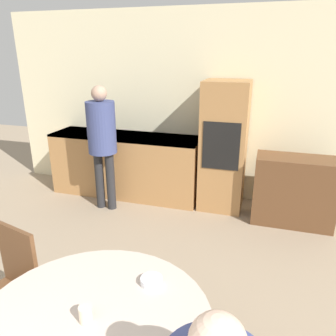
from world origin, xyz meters
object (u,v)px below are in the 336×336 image
Objects in this scene: oven_unit at (224,147)px; bowl_centre at (152,281)px; cup at (85,314)px; person_standing at (102,136)px; sideboard at (294,191)px; chair_far_left at (10,286)px.

bowl_centre is at bearing -90.91° from oven_unit.
oven_unit is 12.93× the size of bowl_centre.
bowl_centre is (-0.04, -2.71, -0.08)m from oven_unit.
bowl_centre is (0.22, 0.37, -0.03)m from cup.
person_standing is at bearing 123.68° from bowl_centre.
cup reaches higher than bowl_centre.
person_standing is (-1.50, -0.53, 0.16)m from oven_unit.
bowl_centre is (-0.96, -2.49, 0.35)m from sideboard.
sideboard reaches higher than cup.
bowl_centre is (1.03, 0.04, 0.25)m from chair_far_left.
person_standing is at bearing 115.54° from chair_far_left.
oven_unit is 18.89× the size of cup.
cup is 0.68× the size of bowl_centre.
cup is (-0.26, -3.08, -0.05)m from oven_unit.
chair_far_left reaches higher than cup.
oven_unit is 1.03m from sideboard.
bowl_centre is (1.46, -2.18, -0.24)m from person_standing.
chair_far_left reaches higher than bowl_centre.
bowl_centre is at bearing -111.00° from sideboard.
chair_far_left is 0.91m from cup.
sideboard is at bearing 66.50° from chair_far_left.
cup is at bearing -121.22° from bowl_centre.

